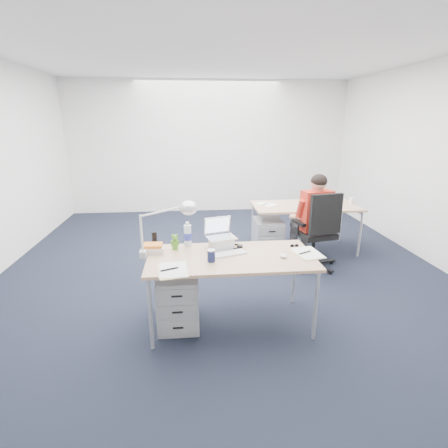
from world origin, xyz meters
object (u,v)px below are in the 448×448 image
object	(u,v)px
far_cup	(352,201)
desk_far	(305,208)
sunglasses	(294,246)
dark_laptop	(316,200)
drawer_pedestal_far	(268,237)
desk_lamp	(160,228)
silver_laptop	(221,234)
water_bottle	(188,234)
desk_near	(231,261)
computer_mouse	(283,256)
headphones	(234,246)
can_koozie	(211,256)
seated_person	(310,219)
cordless_phone	(155,240)
bear_figurine	(175,242)
drawer_pedestal_near	(178,299)
wireless_keyboard	(230,253)
book_stack	(153,248)
office_chair	(315,247)

from	to	relation	value
far_cup	desk_far	bearing A→B (deg)	179.87
sunglasses	dark_laptop	world-z (taller)	dark_laptop
drawer_pedestal_far	desk_lamp	xyz separation A→B (m)	(-1.45, -1.77, 0.74)
silver_laptop	water_bottle	xyz separation A→B (m)	(-0.34, 0.11, -0.02)
desk_near	computer_mouse	size ratio (longest dim) A/B	16.86
computer_mouse	headphones	xyz separation A→B (m)	(-0.44, 0.32, -0.00)
sunglasses	desk_lamp	size ratio (longest dim) A/B	0.16
drawer_pedestal_far	can_koozie	xyz separation A→B (m)	(-0.97, -1.94, 0.51)
seated_person	cordless_phone	bearing A→B (deg)	-161.54
computer_mouse	bear_figurine	bearing A→B (deg)	151.68
water_bottle	far_cup	world-z (taller)	water_bottle
drawer_pedestal_near	wireless_keyboard	world-z (taller)	wireless_keyboard
drawer_pedestal_far	far_cup	size ratio (longest dim) A/B	5.40
book_stack	desk_lamp	distance (m)	0.28
can_koozie	book_stack	world-z (taller)	can_koozie
desk_far	computer_mouse	xyz separation A→B (m)	(-0.88, -2.04, 0.06)
cordless_phone	wireless_keyboard	bearing A→B (deg)	-37.90
headphones	drawer_pedestal_near	bearing A→B (deg)	-136.94
drawer_pedestal_near	can_koozie	world-z (taller)	can_koozie
desk_far	water_bottle	size ratio (longest dim) A/B	6.28
desk_near	office_chair	distance (m)	1.87
desk_lamp	far_cup	world-z (taller)	desk_lamp
drawer_pedestal_far	water_bottle	bearing A→B (deg)	-128.74
computer_mouse	sunglasses	size ratio (longest dim) A/B	1.05
book_stack	wireless_keyboard	bearing A→B (deg)	-8.56
desk_far	dark_laptop	bearing A→B (deg)	-56.71
wireless_keyboard	dark_laptop	world-z (taller)	dark_laptop
desk_near	desk_far	xyz separation A→B (m)	(1.38, 1.96, 0.00)
computer_mouse	water_bottle	distance (m)	1.00
silver_laptop	water_bottle	bearing A→B (deg)	146.91
drawer_pedestal_far	book_stack	size ratio (longest dim) A/B	2.79
desk_far	desk_near	bearing A→B (deg)	-125.16
seated_person	water_bottle	bearing A→B (deg)	-157.57
headphones	sunglasses	size ratio (longest dim) A/B	2.14
headphones	office_chair	bearing A→B (deg)	62.65
can_koozie	wireless_keyboard	bearing A→B (deg)	41.70
drawer_pedestal_far	dark_laptop	bearing A→B (deg)	-2.00
desk_lamp	bear_figurine	bearing A→B (deg)	77.54
water_bottle	cordless_phone	bearing A→B (deg)	-175.27
silver_laptop	computer_mouse	world-z (taller)	silver_laptop
computer_mouse	sunglasses	xyz separation A→B (m)	(0.19, 0.27, -0.01)
can_koozie	sunglasses	distance (m)	0.93
sunglasses	headphones	bearing A→B (deg)	174.83
computer_mouse	book_stack	world-z (taller)	book_stack
headphones	water_bottle	bearing A→B (deg)	-168.83
can_koozie	headphones	bearing A→B (deg)	54.20
seated_person	wireless_keyboard	distance (m)	1.91
desk_far	can_koozie	world-z (taller)	can_koozie
seated_person	far_cup	xyz separation A→B (m)	(0.82, 0.51, 0.13)
bear_figurine	office_chair	bearing A→B (deg)	42.37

